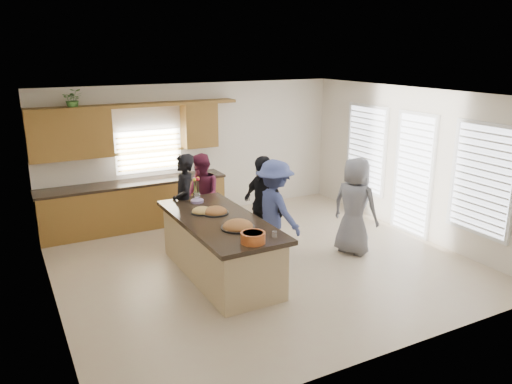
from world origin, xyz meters
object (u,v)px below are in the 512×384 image
salad_bowl (253,237)px  woman_right_back (275,210)px  island (220,248)px  woman_left_mid (202,196)px  woman_right_front (355,206)px  woman_left_front (263,206)px  woman_left_back (185,203)px

salad_bowl → woman_right_back: 1.74m
island → woman_left_mid: woman_left_mid is taller
woman_right_front → salad_bowl: bearing=86.4°
woman_left_front → woman_right_front: woman_left_front is taller
woman_left_mid → woman_left_back: bearing=-47.4°
woman_right_back → woman_right_front: size_ratio=1.00×
woman_left_front → woman_right_back: (0.10, -0.25, -0.02)m
salad_bowl → woman_left_mid: size_ratio=0.21×
salad_bowl → woman_left_mid: 2.93m
island → woman_right_back: size_ratio=1.58×
woman_left_back → woman_left_front: bearing=66.2°
salad_bowl → woman_right_back: woman_right_back is taller
woman_right_back → island: bearing=88.7°
island → woman_right_back: 1.20m
island → woman_left_back: woman_left_back is taller
salad_bowl → woman_left_back: bearing=92.7°
woman_left_back → woman_right_back: 1.62m
woman_left_mid → island: bearing=-13.7°
woman_right_front → island: bearing=60.9°
woman_right_back → woman_right_front: woman_right_back is taller
woman_left_mid → woman_left_front: woman_left_front is taller
island → woman_right_front: 2.49m
island → woman_left_back: bearing=94.2°
salad_bowl → woman_left_front: woman_left_front is taller
island → woman_left_front: woman_left_front is taller
woman_left_front → woman_right_back: size_ratio=1.02×
island → woman_right_back: (1.11, 0.21, 0.41)m
island → woman_left_front: (1.01, 0.46, 0.43)m
woman_right_back → woman_left_front: bearing=8.8°
woman_right_front → woman_left_back: bearing=35.7°
woman_right_back → woman_left_back: bearing=36.4°
woman_left_back → woman_right_back: woman_left_back is taller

